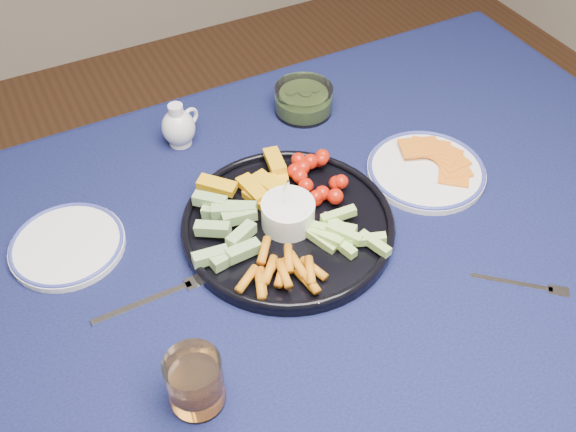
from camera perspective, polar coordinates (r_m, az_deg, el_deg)
name	(u,v)px	position (r m, az deg, el deg)	size (l,w,h in m)	color
dining_table	(277,316)	(1.09, -0.95, -8.89)	(1.67, 1.07, 0.75)	#492C18
crudite_platter	(287,222)	(1.07, -0.12, -0.55)	(0.36, 0.36, 0.12)	black
creamer_pitcher	(179,127)	(1.25, -9.68, 7.82)	(0.08, 0.06, 0.09)	white
pickle_bowl	(304,101)	(1.32, 1.39, 10.20)	(0.12, 0.12, 0.06)	silver
cheese_plate	(426,169)	(1.21, 12.21, 4.10)	(0.22, 0.22, 0.03)	white
juice_tumbler	(196,384)	(0.88, -8.21, -14.54)	(0.08, 0.08, 0.09)	silver
fork_left	(162,295)	(1.02, -11.10, -6.95)	(0.19, 0.03, 0.00)	white
fork_right	(528,286)	(1.08, 20.53, -5.84)	(0.12, 0.11, 0.00)	white
side_plate_extra	(67,245)	(1.12, -19.03, -2.43)	(0.19, 0.19, 0.02)	white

